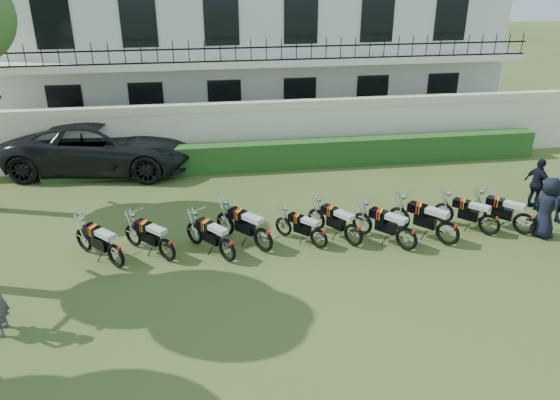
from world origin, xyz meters
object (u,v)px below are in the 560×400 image
Objects in this scene: motorcycle_1 at (167,244)px; officer_5 at (538,184)px; motorcycle_2 at (227,245)px; motorcycle_7 at (449,228)px; suv at (102,145)px; motorcycle_3 at (263,234)px; motorcycle_4 at (319,234)px; motorcycle_5 at (354,230)px; motorcycle_8 at (490,220)px; motorcycle_9 at (525,219)px; motorcycle_0 at (115,250)px; motorcycle_6 at (407,233)px; officer_3 at (547,207)px.

motorcycle_1 is 11.13m from officer_5.
motorcycle_2 is at bearing -53.74° from motorcycle_1.
motorcycle_7 is 12.24m from suv.
motorcycle_4 is at bearing -41.97° from motorcycle_3.
motorcycle_5 is 1.15× the size of motorcycle_8.
motorcycle_9 is (4.86, -0.06, 0.00)m from motorcycle_5.
officer_5 reaches higher than motorcycle_2.
suv is (-4.98, 6.83, 0.39)m from motorcycle_3.
suv reaches higher than motorcycle_2.
motorcycle_0 is 1.02× the size of motorcycle_9.
motorcycle_3 is 6.29m from motorcycle_8.
motorcycle_5 reaches higher than motorcycle_8.
suv is at bearing 65.32° from motorcycle_1.
motorcycle_8 is at bearing -35.41° from motorcycle_2.
motorcycle_8 is (9.99, 0.25, -0.02)m from motorcycle_0.
motorcycle_6 is at bearing 142.56° from motorcycle_7.
motorcycle_2 is at bearing 137.74° from motorcycle_6.
motorcycle_1 is at bearing 81.74° from officer_5.
motorcycle_0 is 0.94× the size of officer_5.
motorcycle_5 is 0.25× the size of suv.
motorcycle_9 is at bearing -36.42° from motorcycle_2.
motorcycle_1 is 1.53m from motorcycle_2.
motorcycle_6 reaches higher than motorcycle_1.
motorcycle_1 is 0.88× the size of motorcycle_7.
suv is 14.56m from officer_3.
motorcycle_6 is at bearing -47.79° from motorcycle_3.
officer_5 is (11.01, 1.57, 0.32)m from motorcycle_1.
motorcycle_3 is 0.95× the size of officer_3.
suv is (-4.02, 7.18, 0.43)m from motorcycle_2.
motorcycle_5 is (6.11, 0.21, -0.01)m from motorcycle_0.
motorcycle_9 reaches higher than motorcycle_5.
motorcycle_2 is at bearing 143.13° from motorcycle_4.
motorcycle_2 is 0.97× the size of motorcycle_7.
officer_5 is (1.28, 1.56, 0.31)m from motorcycle_9.
motorcycle_3 is at bearing 135.06° from motorcycle_9.
officer_5 is at bearing -30.74° from motorcycle_3.
motorcycle_1 reaches higher than motorcycle_8.
motorcycle_6 reaches higher than motorcycle_2.
suv reaches higher than officer_5.
motorcycle_3 is 1.01× the size of motorcycle_5.
motorcycle_7 is at bearing -44.23° from motorcycle_0.
motorcycle_9 is at bearing -51.01° from motorcycle_8.
suv is at bearing 51.20° from officer_3.
motorcycle_6 reaches higher than motorcycle_8.
suv is at bearing 85.65° from motorcycle_3.
motorcycle_1 is 0.89× the size of officer_5.
officer_5 is at bearing -36.46° from motorcycle_1.
suv is (-1.28, 7.08, 0.41)m from motorcycle_0.
officer_3 is (7.76, -0.24, 0.34)m from motorcycle_3.
motorcycle_5 is at bearing 135.17° from motorcycle_9.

